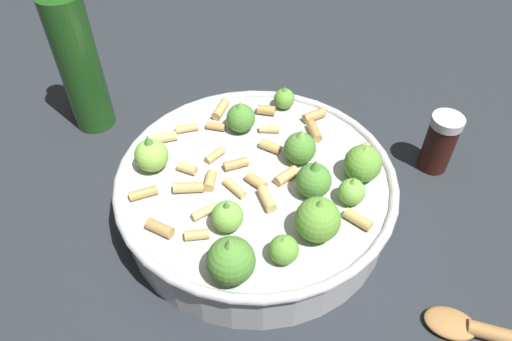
% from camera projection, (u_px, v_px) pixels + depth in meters
% --- Properties ---
extents(ground_plane, '(2.40, 2.40, 0.00)m').
position_uv_depth(ground_plane, '(256.00, 211.00, 0.59)').
color(ground_plane, '#23282D').
extents(cooking_pan, '(0.33, 0.33, 0.12)m').
position_uv_depth(cooking_pan, '(258.00, 191.00, 0.56)').
color(cooking_pan, '#B7B7BC').
rests_on(cooking_pan, ground).
extents(pepper_shaker, '(0.04, 0.04, 0.08)m').
position_uv_depth(pepper_shaker, '(440.00, 143.00, 0.61)').
color(pepper_shaker, '#33140F').
rests_on(pepper_shaker, ground).
extents(olive_oil_bottle, '(0.06, 0.06, 0.25)m').
position_uv_depth(olive_oil_bottle, '(78.00, 61.00, 0.63)').
color(olive_oil_bottle, '#1E4C19').
rests_on(olive_oil_bottle, ground).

